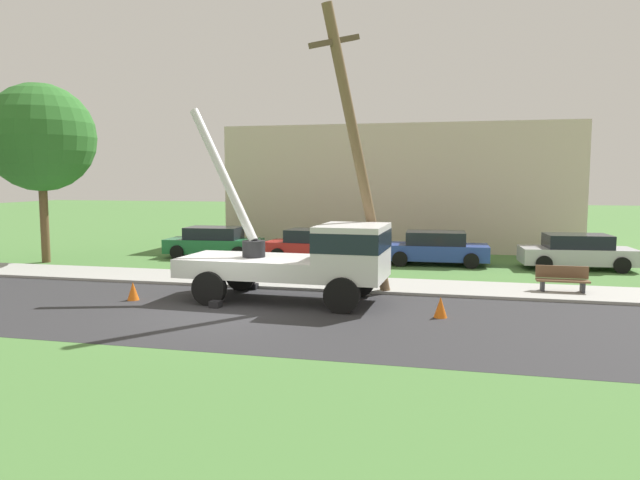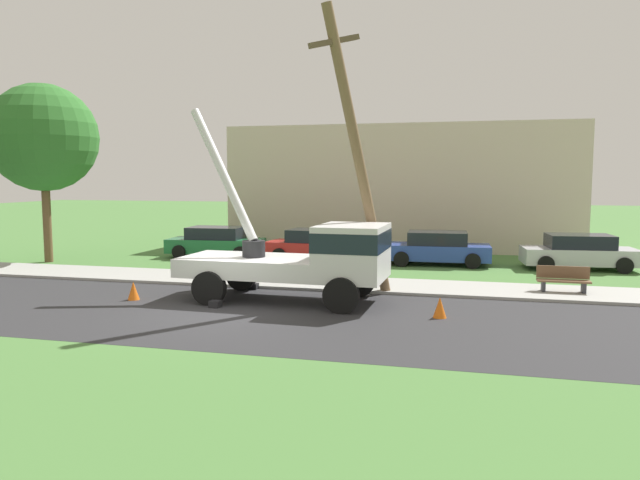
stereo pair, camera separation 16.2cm
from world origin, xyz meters
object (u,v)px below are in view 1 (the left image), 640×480
Objects in this scene: parked_sedan_silver at (577,252)px; traffic_cone_behind at (133,291)px; parked_sedan_blue at (435,248)px; utility_truck at (310,255)px; park_bench at (562,280)px; roadside_tree_near at (40,138)px; parked_sedan_red at (316,245)px; parked_sedan_green at (214,242)px; traffic_cone_ahead at (441,307)px; traffic_cone_curbside at (351,288)px; leaning_utility_pole at (357,152)px.

traffic_cone_behind is at bearing -145.70° from parked_sedan_silver.
parked_sedan_blue reaches higher than traffic_cone_behind.
parked_sedan_silver is (8.98, 8.74, -0.70)m from utility_truck.
roadside_tree_near is (-20.94, 2.44, 4.96)m from park_bench.
utility_truck is 8.73m from parked_sedan_red.
traffic_cone_ahead is at bearing -42.50° from parked_sedan_green.
parked_sedan_blue is at bearing 73.47° from traffic_cone_curbside.
parked_sedan_green is 8.69m from roadside_tree_near.
leaning_utility_pole is at bearing -43.71° from parked_sedan_green.
parked_sedan_red is (-1.92, 8.49, -0.70)m from utility_truck.
parked_sedan_silver is at bearing 8.40° from roadside_tree_near.
traffic_cone_behind is 1.00× the size of traffic_cone_curbside.
traffic_cone_ahead is at bearing -131.53° from park_bench.
traffic_cone_curbside is 8.02m from parked_sedan_blue.
parked_sedan_green is 1.01× the size of parked_sedan_blue.
leaning_utility_pole is 1.94× the size of parked_sedan_green.
roadside_tree_near is at bearing 141.52° from traffic_cone_behind.
roadside_tree_near is (-14.64, 4.49, 0.93)m from leaning_utility_pole.
park_bench is at bearing 18.00° from leaning_utility_pole.
traffic_cone_curbside is at bearing -16.95° from roadside_tree_near.
leaning_utility_pole is 11.62m from parked_sedan_silver.
parked_sedan_blue is at bearing 2.45° from parked_sedan_red.
traffic_cone_behind is at bearing -109.65° from parked_sedan_red.
traffic_cone_behind is (-9.17, 0.15, 0.00)m from traffic_cone_ahead.
leaning_utility_pole is (1.23, 0.95, 3.08)m from utility_truck.
traffic_cone_ahead is at bearing -16.48° from utility_truck.
parked_sedan_green is at bearing 136.29° from leaning_utility_pole.
parked_sedan_blue is at bearing 74.91° from leaning_utility_pole.
parked_sedan_silver reaches higher than traffic_cone_curbside.
leaning_utility_pole reaches higher than parked_sedan_silver.
parked_sedan_red is (-2.96, 7.45, 0.43)m from traffic_cone_curbside.
parked_sedan_red is at bearing -177.55° from parked_sedan_blue.
parked_sedan_green is 0.99× the size of parked_sedan_silver.
leaning_utility_pole is 1.13× the size of roadside_tree_near.
traffic_cone_behind is at bearing -162.24° from traffic_cone_curbside.
traffic_cone_behind is 0.35× the size of park_bench.
leaning_utility_pole is at bearing 141.52° from traffic_cone_ahead.
traffic_cone_ahead is 0.12× the size of parked_sedan_red.
park_bench is at bearing 17.30° from traffic_cone_behind.
parked_sedan_silver reaches higher than traffic_cone_ahead.
traffic_cone_behind is at bearing -80.90° from parked_sedan_green.
parked_sedan_silver is (14.28, 9.74, 0.43)m from traffic_cone_behind.
parked_sedan_silver is 23.11m from roadside_tree_near.
traffic_cone_behind is 0.12× the size of parked_sedan_green.
parked_sedan_blue is 0.98× the size of parked_sedan_silver.
leaning_utility_pole is at bearing -134.83° from parked_sedan_silver.
traffic_cone_curbside is 0.12× the size of parked_sedan_green.
parked_sedan_red is (-5.79, 9.63, 0.43)m from traffic_cone_ahead.
utility_truck is 1.86m from traffic_cone_curbside.
parked_sedan_silver is 5.93m from park_bench.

